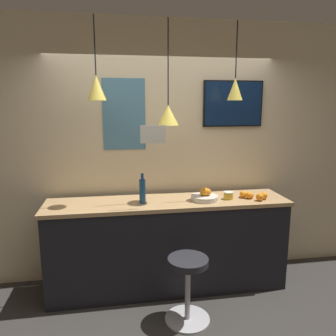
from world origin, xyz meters
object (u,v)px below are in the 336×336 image
object	(u,v)px
bar_stool	(188,279)
fruit_bowl	(205,196)
spread_jar	(228,195)
juice_bottle	(142,191)
mounted_tv	(233,104)

from	to	relation	value
bar_stool	fruit_bowl	distance (m)	0.88
spread_jar	juice_bottle	bearing A→B (deg)	180.00
bar_stool	juice_bottle	size ratio (longest dim) A/B	1.99
mounted_tv	fruit_bowl	bearing A→B (deg)	-137.11
juice_bottle	bar_stool	bearing A→B (deg)	-56.67
bar_stool	juice_bottle	xyz separation A→B (m)	(-0.36, 0.54, 0.71)
mounted_tv	juice_bottle	bearing A→B (deg)	-159.93
juice_bottle	mounted_tv	bearing A→B (deg)	20.07
bar_stool	spread_jar	size ratio (longest dim) A/B	6.11
fruit_bowl	mounted_tv	distance (m)	1.12
fruit_bowl	mounted_tv	bearing A→B (deg)	42.89
fruit_bowl	juice_bottle	xyz separation A→B (m)	(-0.66, -0.00, 0.09)
juice_bottle	spread_jar	bearing A→B (deg)	0.00
bar_stool	fruit_bowl	bearing A→B (deg)	61.40
spread_jar	mounted_tv	xyz separation A→B (m)	(0.16, 0.39, 0.96)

